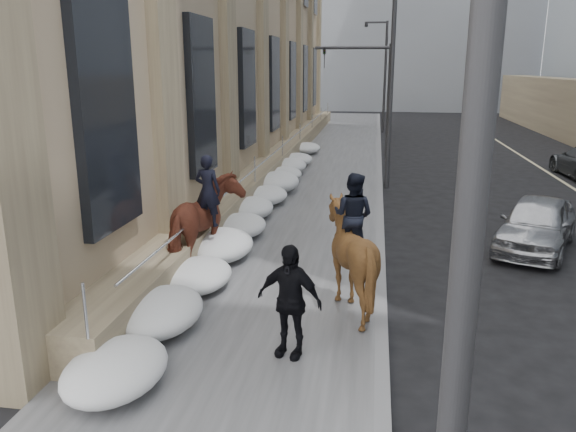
# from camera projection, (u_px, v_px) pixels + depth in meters

# --- Properties ---
(ground) EXTENTS (140.00, 140.00, 0.00)m
(ground) POSITION_uv_depth(u_px,v_px,m) (237.00, 340.00, 10.32)
(ground) COLOR black
(ground) RESTS_ON ground
(sidewalk) EXTENTS (5.00, 80.00, 0.12)m
(sidewalk) POSITION_uv_depth(u_px,v_px,m) (305.00, 206.00, 19.85)
(sidewalk) COLOR #48484A
(sidewalk) RESTS_ON ground
(curb) EXTENTS (0.24, 80.00, 0.12)m
(curb) POSITION_uv_depth(u_px,v_px,m) (380.00, 209.00, 19.46)
(curb) COLOR slate
(curb) RESTS_ON ground
(bg_building_far) EXTENTS (24.00, 12.00, 20.00)m
(bg_building_far) POSITION_uv_depth(u_px,v_px,m) (318.00, 27.00, 77.34)
(bg_building_far) COLOR gray
(bg_building_far) RESTS_ON ground
(streetlight_near) EXTENTS (1.71, 0.24, 8.00)m
(streetlight_near) POSITION_uv_depth(u_px,v_px,m) (447.00, 123.00, 3.00)
(streetlight_near) COLOR #2D2D30
(streetlight_near) RESTS_ON ground
(streetlight_mid) EXTENTS (1.71, 0.24, 8.00)m
(streetlight_mid) POSITION_uv_depth(u_px,v_px,m) (387.00, 74.00, 22.09)
(streetlight_mid) COLOR #2D2D30
(streetlight_mid) RESTS_ON ground
(streetlight_far) EXTENTS (1.71, 0.24, 8.00)m
(streetlight_far) POSITION_uv_depth(u_px,v_px,m) (383.00, 70.00, 41.18)
(streetlight_far) COLOR #2D2D30
(streetlight_far) RESTS_ON ground
(traffic_signal) EXTENTS (4.10, 0.22, 6.00)m
(traffic_signal) POSITION_uv_depth(u_px,v_px,m) (372.00, 83.00, 29.98)
(traffic_signal) COLOR #2D2D30
(traffic_signal) RESTS_ON ground
(snow_bank) EXTENTS (1.70, 18.10, 0.76)m
(snow_bank) POSITION_uv_depth(u_px,v_px,m) (254.00, 207.00, 18.15)
(snow_bank) COLOR silver
(snow_bank) RESTS_ON sidewalk
(mounted_horse_left) EXTENTS (1.50, 2.73, 2.76)m
(mounted_horse_left) POSITION_uv_depth(u_px,v_px,m) (206.00, 222.00, 13.35)
(mounted_horse_left) COLOR #532519
(mounted_horse_left) RESTS_ON sidewalk
(mounted_horse_right) EXTENTS (2.33, 2.46, 2.74)m
(mounted_horse_right) POSITION_uv_depth(u_px,v_px,m) (350.00, 252.00, 11.16)
(mounted_horse_right) COLOR #422913
(mounted_horse_right) RESTS_ON sidewalk
(pedestrian) EXTENTS (1.23, 0.76, 1.96)m
(pedestrian) POSITION_uv_depth(u_px,v_px,m) (289.00, 301.00, 9.32)
(pedestrian) COLOR black
(pedestrian) RESTS_ON sidewalk
(car_silver) EXTENTS (3.25, 4.58, 1.45)m
(car_silver) POSITION_uv_depth(u_px,v_px,m) (537.00, 224.00, 15.24)
(car_silver) COLOR #9FA1A6
(car_silver) RESTS_ON ground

